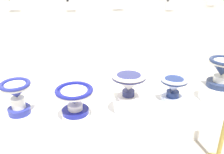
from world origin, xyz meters
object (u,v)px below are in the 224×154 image
object	(u,v)px
plinth_block_tall_cobalt	(76,116)
antique_toilet_broad_patterned	(16,93)
info_placard_fourth	(118,2)
antique_toilet_pale_glazed	(222,70)
plinth_block_leftmost	(128,107)
plinth_block_squat_floral	(172,103)
info_placard_second	(14,3)
info_placard_third	(71,4)
antique_toilet_squat_floral	(173,86)
info_placard_fifth	(170,4)
plinth_block_broad_patterned	(21,118)
antique_toilet_tall_cobalt	(75,97)
info_placard_sixth	(211,0)
plinth_block_pale_glazed	(217,95)
antique_toilet_leftmost	(129,82)
stanchion_post_near_right	(223,135)

from	to	relation	value
plinth_block_tall_cobalt	antique_toilet_broad_patterned	bearing A→B (deg)	176.34
info_placard_fourth	antique_toilet_pale_glazed	bearing A→B (deg)	-21.03
plinth_block_leftmost	plinth_block_squat_floral	xyz separation A→B (m)	(0.59, 0.11, -0.07)
plinth_block_leftmost	info_placard_second	distance (m)	1.71
info_placard_second	info_placard_third	world-z (taller)	info_placard_second
antique_toilet_broad_patterned	plinth_block_leftmost	distance (m)	1.23
antique_toilet_pale_glazed	info_placard_third	world-z (taller)	info_placard_third
antique_toilet_squat_floral	info_placard_fifth	world-z (taller)	info_placard_fifth
plinth_block_broad_patterned	plinth_block_squat_floral	world-z (taller)	plinth_block_broad_patterned
antique_toilet_tall_cobalt	info_placard_third	size ratio (longest dim) A/B	3.15
plinth_block_squat_floral	info_placard_third	xyz separation A→B (m)	(-1.16, 0.42, 1.17)
antique_toilet_broad_patterned	plinth_block_leftmost	bearing A→B (deg)	-2.50
plinth_block_broad_patterned	info_placard_sixth	distance (m)	2.67
antique_toilet_squat_floral	plinth_block_pale_glazed	distance (m)	0.60
plinth_block_tall_cobalt	plinth_block_leftmost	world-z (taller)	plinth_block_leftmost
plinth_block_broad_patterned	info_placard_third	size ratio (longest dim) A/B	2.46
antique_toilet_broad_patterned	plinth_block_tall_cobalt	world-z (taller)	antique_toilet_broad_patterned
plinth_block_squat_floral	plinth_block_pale_glazed	bearing A→B (deg)	-4.06
plinth_block_leftmost	info_placard_fifth	world-z (taller)	info_placard_fifth
info_placard_second	info_placard_sixth	size ratio (longest dim) A/B	1.04
plinth_block_tall_cobalt	info_placard_third	bearing A→B (deg)	86.60
plinth_block_squat_floral	info_placard_fourth	world-z (taller)	info_placard_fourth
info_placard_third	plinth_block_broad_patterned	bearing A→B (deg)	-143.01
plinth_block_pale_glazed	info_placard_sixth	xyz separation A→B (m)	(-0.01, 0.46, 1.10)
antique_toilet_leftmost	stanchion_post_near_right	bearing A→B (deg)	-48.98
info_placard_fourth	stanchion_post_near_right	size ratio (longest dim) A/B	0.15
plinth_block_squat_floral	plinth_block_pale_glazed	distance (m)	0.59
plinth_block_broad_patterned	info_placard_third	world-z (taller)	info_placard_third
antique_toilet_pale_glazed	info_placard_fifth	distance (m)	1.02
plinth_block_pale_glazed	info_placard_fourth	size ratio (longest dim) A/B	2.32
plinth_block_leftmost	info_placard_fifth	distance (m)	1.35
plinth_block_squat_floral	info_placard_fifth	world-z (taller)	info_placard_fifth
antique_toilet_tall_cobalt	info_placard_second	xyz separation A→B (m)	(-0.58, 0.51, 0.94)
plinth_block_tall_cobalt	antique_toilet_pale_glazed	distance (m)	1.82
plinth_block_leftmost	info_placard_third	bearing A→B (deg)	137.17
plinth_block_broad_patterned	stanchion_post_near_right	bearing A→B (deg)	-23.92
plinth_block_broad_patterned	plinth_block_leftmost	size ratio (longest dim) A/B	0.96
antique_toilet_broad_patterned	plinth_block_tall_cobalt	size ratio (longest dim) A/B	1.27
info_placard_fifth	antique_toilet_tall_cobalt	bearing A→B (deg)	-157.18
info_placard_second	antique_toilet_broad_patterned	bearing A→B (deg)	-92.00
antique_toilet_leftmost	info_placard_sixth	world-z (taller)	info_placard_sixth
antique_toilet_tall_cobalt	plinth_block_pale_glazed	xyz separation A→B (m)	(1.77, 0.06, -0.16)
info_placard_second	info_placard_third	xyz separation A→B (m)	(0.62, -0.00, -0.02)
antique_toilet_leftmost	info_placard_sixth	size ratio (longest dim) A/B	2.81
info_placard_third	info_placard_sixth	size ratio (longest dim) A/B	0.95
antique_toilet_tall_cobalt	stanchion_post_near_right	size ratio (longest dim) A/B	0.40
antique_toilet_broad_patterned	info_placard_sixth	bearing A→B (deg)	11.39
info_placard_second	info_placard_fourth	distance (m)	1.16
antique_toilet_broad_patterned	plinth_block_leftmost	xyz separation A→B (m)	(1.20, -0.05, -0.26)
antique_toilet_pale_glazed	info_placard_second	xyz separation A→B (m)	(-2.35, 0.46, 0.77)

